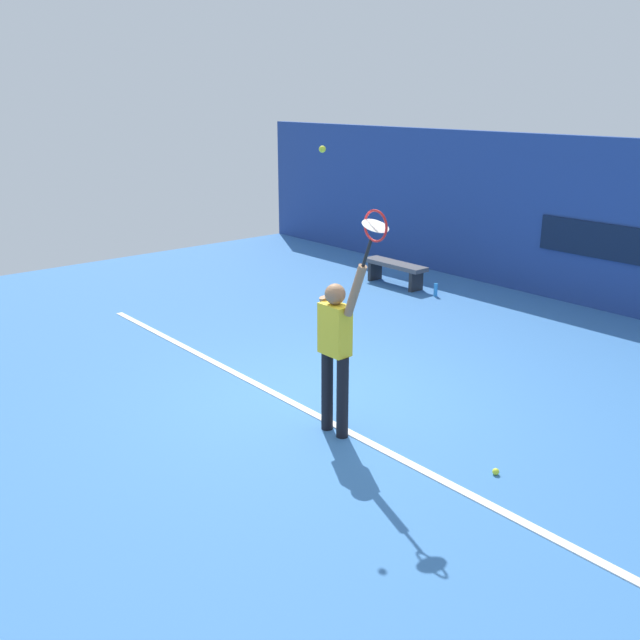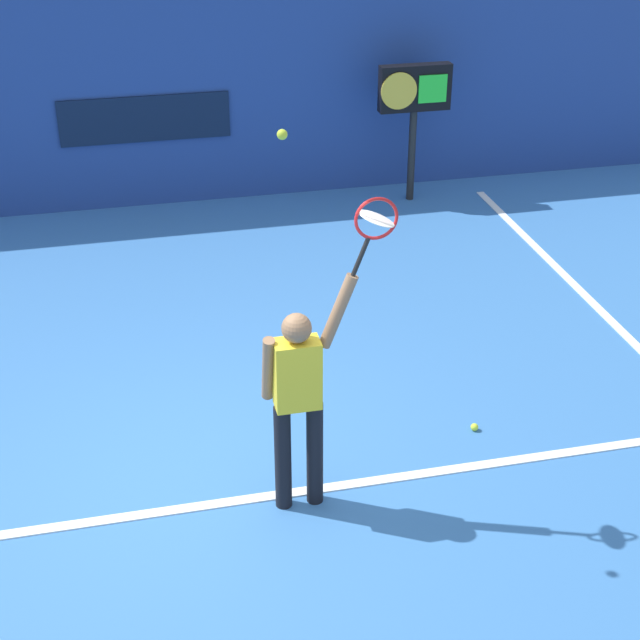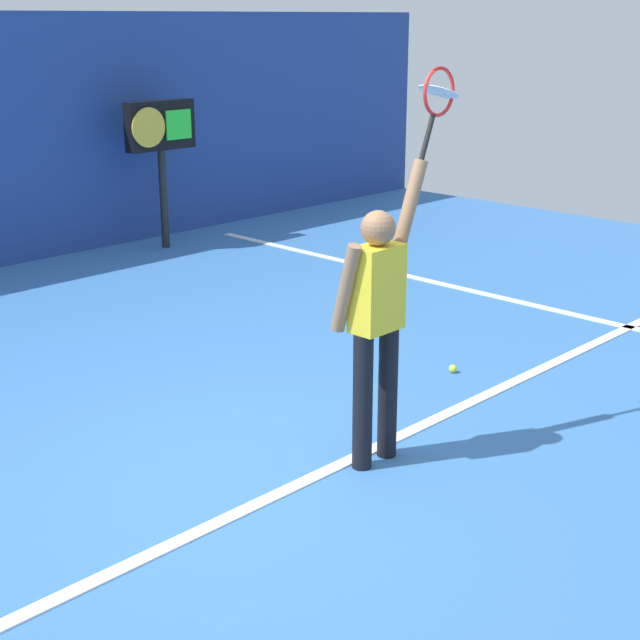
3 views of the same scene
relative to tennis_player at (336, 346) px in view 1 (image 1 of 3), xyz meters
The scene contains 10 objects.
ground_plane 1.29m from the tennis_player, 146.62° to the left, with size 18.00×18.00×0.00m, color #3870B2.
back_wall 6.67m from the tennis_player, 95.79° to the left, with size 18.00×0.20×2.88m, color navy.
sponsor_banner_center 6.54m from the tennis_player, 95.89° to the left, with size 2.20×0.03×0.60m, color #0C1933.
court_baseline 1.21m from the tennis_player, behind, with size 10.00×0.10×0.01m, color white.
tennis_player is the anchor object (origin of this frame).
tennis_racket 1.43m from the tennis_player, ahead, with size 0.41×0.27×0.62m.
tennis_ball 2.03m from the tennis_player, 135.46° to the right, with size 0.07×0.07×0.07m, color #CCE033.
court_bench 6.44m from the tennis_player, 128.20° to the left, with size 1.40×0.36×0.45m.
water_bottle 5.89m from the tennis_player, 120.12° to the left, with size 0.07×0.07×0.24m, color #338CD8.
spare_ball 2.05m from the tennis_player, 19.61° to the left, with size 0.07×0.07×0.07m, color #CCE033.
Camera 1 is at (5.91, -5.08, 3.55)m, focal length 39.57 mm.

